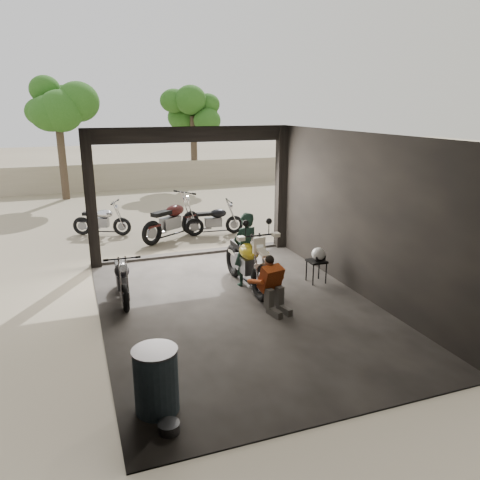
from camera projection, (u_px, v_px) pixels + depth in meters
ground at (239, 308)px, 8.80m from camera, size 80.00×80.00×0.00m
garage at (229, 236)px, 8.94m from camera, size 7.00×7.13×3.20m
boundary_wall at (135, 176)px, 21.28m from camera, size 18.00×0.30×1.20m
tree_left at (56, 97)px, 18.00m from camera, size 2.20×2.20×5.60m
tree_right at (193, 108)px, 21.38m from camera, size 2.20×2.20×5.00m
main_bike at (246, 258)px, 9.62m from camera, size 0.86×2.00×1.32m
left_bike at (122, 275)px, 9.07m from camera, size 0.64×1.50×1.00m
outside_bike_a at (101, 218)px, 13.63m from camera, size 1.63×1.17×1.02m
outside_bike_b at (172, 217)px, 13.18m from camera, size 2.04×1.70×1.30m
outside_bike_c at (215, 218)px, 13.68m from camera, size 1.54×0.73×1.01m
rider at (246, 250)px, 9.72m from camera, size 0.65×0.51×1.58m
mechanic at (274, 286)px, 8.49m from camera, size 0.66×0.80×1.02m
stool at (316, 264)px, 9.95m from camera, size 0.37×0.37×0.51m
helmet at (318, 254)px, 9.89m from camera, size 0.32×0.33×0.28m
oil_drum at (156, 381)px, 5.73m from camera, size 0.62×0.62×0.84m
sign_post at (289, 179)px, 13.90m from camera, size 0.78×0.08×2.34m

